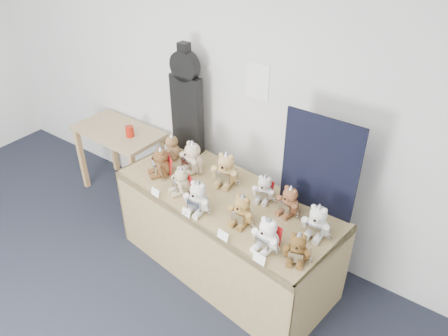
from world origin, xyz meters
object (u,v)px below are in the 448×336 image
Objects in this scene: side_table at (120,141)px; red_cup at (130,131)px; teddy_back_far_left at (172,147)px; teddy_front_far_left at (161,163)px; teddy_back_right at (289,201)px; teddy_back_left at (192,158)px; teddy_back_centre_left at (226,170)px; teddy_back_end at (317,222)px; teddy_front_left at (181,181)px; teddy_front_right at (242,211)px; teddy_front_far_right at (267,235)px; teddy_front_end at (297,248)px; display_table at (219,217)px; teddy_front_centre at (198,198)px; guitar_case at (187,100)px.

side_table is 8.60× the size of red_cup.
teddy_front_far_left is at bearing -26.26° from teddy_back_far_left.
teddy_back_right is (1.12, 0.18, -0.01)m from teddy_front_far_left.
teddy_back_left is at bearing 80.12° from teddy_front_far_left.
teddy_back_centre_left is 1.12× the size of teddy_back_end.
teddy_back_far_left is at bearing 166.56° from teddy_front_left.
teddy_front_right is at bearing 25.06° from teddy_front_far_left.
teddy_front_far_right reaches higher than red_cup.
teddy_front_right is at bearing 150.65° from teddy_front_end.
display_table is 18.13× the size of red_cup.
display_table is at bearing 156.71° from teddy_front_right.
side_table is at bearing -172.76° from teddy_front_left.
teddy_front_far_right is 1.13× the size of teddy_front_end.
teddy_front_far_right is (0.57, -0.23, 0.28)m from display_table.
red_cup is 0.38× the size of teddy_front_far_left.
teddy_front_right reaches higher than teddy_front_left.
red_cup reaches higher than side_table.
side_table is at bearing -167.99° from teddy_front_far_left.
teddy_back_far_left is at bearing 140.07° from teddy_front_centre.
teddy_front_left is at bearing -52.96° from teddy_back_left.
teddy_back_left is (-0.37, 0.39, 0.01)m from teddy_front_centre.
teddy_front_end is 0.79× the size of teddy_back_centre_left.
teddy_back_centre_left is at bearing 82.26° from teddy_front_left.
teddy_front_left is at bearing -135.99° from teddy_back_centre_left.
teddy_back_right is at bearing 45.31° from teddy_front_left.
teddy_back_right reaches higher than red_cup.
teddy_front_right is at bearing 164.16° from teddy_front_far_right.
teddy_front_far_right is at bearing -29.15° from guitar_case.
teddy_back_far_left is at bearing 165.76° from teddy_front_far_right.
teddy_front_far_left is 0.27m from teddy_back_far_left.
teddy_front_far_left is 1.11× the size of teddy_back_far_left.
guitar_case is 3.78× the size of teddy_back_right.
teddy_front_far_left is at bearing -161.01° from teddy_back_right.
teddy_front_far_left is at bearing -18.89° from side_table.
teddy_back_end is at bearing 13.72° from display_table.
teddy_front_right is 0.78m from teddy_back_left.
teddy_back_end is at bearing -10.48° from teddy_back_right.
red_cup is 1.67m from teddy_front_right.
teddy_front_far_right is at bearing 20.26° from teddy_back_far_left.
side_table is at bearing 171.12° from teddy_front_far_right.
teddy_back_centre_left reaches higher than teddy_back_end.
guitar_case reaches higher than teddy_back_right.
teddy_back_right is at bearing 27.87° from display_table.
side_table is 0.93× the size of guitar_case.
teddy_back_left reaches higher than teddy_front_right.
teddy_front_far_right and teddy_back_end have the same top height.
guitar_case is 0.79m from red_cup.
side_table is at bearing 174.10° from display_table.
teddy_front_end is (0.22, 0.02, -0.01)m from teddy_front_far_right.
teddy_back_centre_left is at bearing 166.80° from teddy_back_end.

